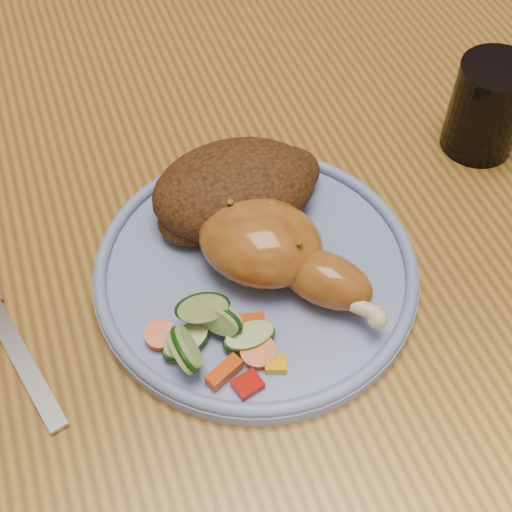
# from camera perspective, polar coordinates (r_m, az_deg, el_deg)

# --- Properties ---
(ground) EXTENTS (4.00, 4.00, 0.00)m
(ground) POSITION_cam_1_polar(r_m,az_deg,el_deg) (1.29, 1.37, -16.55)
(ground) COLOR brown
(ground) RESTS_ON ground
(dining_table) EXTENTS (0.90, 1.40, 0.75)m
(dining_table) POSITION_cam_1_polar(r_m,az_deg,el_deg) (0.70, 2.40, 2.74)
(dining_table) COLOR olive
(dining_table) RESTS_ON ground
(chair_far) EXTENTS (0.42, 0.42, 0.91)m
(chair_far) POSITION_cam_1_polar(r_m,az_deg,el_deg) (1.27, -8.72, 18.33)
(chair_far) COLOR #4C2D16
(chair_far) RESTS_ON ground
(plate) EXTENTS (0.25, 0.25, 0.01)m
(plate) POSITION_cam_1_polar(r_m,az_deg,el_deg) (0.56, 0.00, -1.30)
(plate) COLOR #6B7EBF
(plate) RESTS_ON dining_table
(plate_rim) EXTENTS (0.25, 0.25, 0.01)m
(plate_rim) POSITION_cam_1_polar(r_m,az_deg,el_deg) (0.55, 0.00, -0.63)
(plate_rim) COLOR #6B7EBF
(plate_rim) RESTS_ON plate
(chicken_leg) EXTENTS (0.14, 0.16, 0.05)m
(chicken_leg) POSITION_cam_1_polar(r_m,az_deg,el_deg) (0.53, 1.60, 0.44)
(chicken_leg) COLOR #9B5A20
(chicken_leg) RESTS_ON plate
(rice_pilaf) EXTENTS (0.14, 0.10, 0.06)m
(rice_pilaf) POSITION_cam_1_polar(r_m,az_deg,el_deg) (0.57, -1.48, 5.37)
(rice_pilaf) COLOR #452711
(rice_pilaf) RESTS_ON plate
(vegetable_pile) EXTENTS (0.09, 0.09, 0.04)m
(vegetable_pile) POSITION_cam_1_polar(r_m,az_deg,el_deg) (0.50, -3.52, -6.32)
(vegetable_pile) COLOR #A50A05
(vegetable_pile) RESTS_ON plate
(fork) EXTENTS (0.06, 0.17, 0.00)m
(fork) POSITION_cam_1_polar(r_m,az_deg,el_deg) (0.56, -19.16, -6.03)
(fork) COLOR silver
(fork) RESTS_ON dining_table
(drinking_glass) EXTENTS (0.07, 0.07, 0.09)m
(drinking_glass) POSITION_cam_1_polar(r_m,az_deg,el_deg) (0.66, 18.01, 11.23)
(drinking_glass) COLOR black
(drinking_glass) RESTS_ON dining_table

